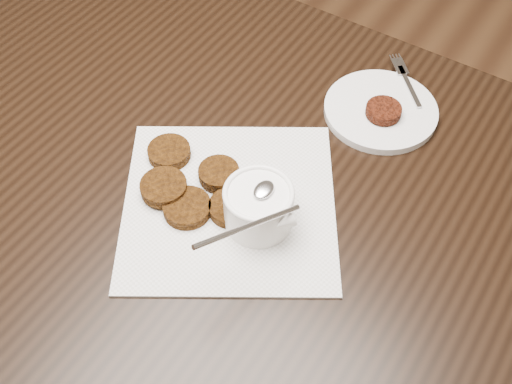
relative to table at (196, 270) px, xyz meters
The scene contains 6 objects.
floor 0.38m from the table, 84.35° to the right, with size 4.00×4.00×0.00m, color brown.
table is the anchor object (origin of this frame).
napkin 0.40m from the table, 20.14° to the right, with size 0.31×0.31×0.00m, color silver.
sauce_ramekin 0.49m from the table, 15.48° to the right, with size 0.13×0.13×0.14m, color white, non-canonical shape.
patty_cluster 0.40m from the table, 42.19° to the right, with size 0.24×0.24×0.02m, color #62350C, non-canonical shape.
plate_with_patty 0.52m from the table, 46.71° to the left, with size 0.19×0.19×0.03m, color silver, non-canonical shape.
Camera 1 is at (0.47, -0.42, 1.52)m, focal length 44.83 mm.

